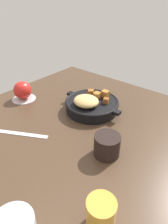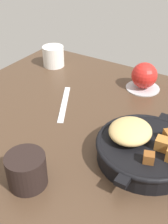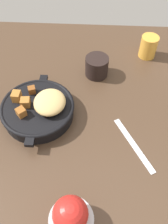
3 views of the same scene
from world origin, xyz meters
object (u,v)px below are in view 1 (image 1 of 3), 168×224
Objects in this scene: cast_iron_skillet at (91,104)px; juice_glass_amber at (101,215)px; red_apple at (23,90)px; coffee_mug_dark at (107,145)px; butter_knife at (22,134)px.

juice_glass_amber is at bearing 130.40° from cast_iron_skillet.
cast_iron_skillet is 3.25× the size of juice_glass_amber.
red_apple is 48.50cm from coffee_mug_dark.
cast_iron_skillet is 31.77cm from red_apple.
red_apple is at bearing -66.39° from butter_knife.
juice_glass_amber is 21.55cm from coffee_mug_dark.
red_apple reaches higher than butter_knife.
coffee_mug_dark is (-18.89, 16.65, 0.41)cm from cast_iron_skillet.
juice_glass_amber reaches higher than cast_iron_skillet.
juice_glass_amber is (-38.93, 7.51, 3.82)cm from butter_knife.
juice_glass_amber is at bearing 140.19° from butter_knife.
cast_iron_skillet is 3.32× the size of coffee_mug_dark.
red_apple reaches higher than coffee_mug_dark.
butter_knife is at bearing 71.95° from cast_iron_skillet.
butter_knife is at bearing 142.49° from red_apple.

